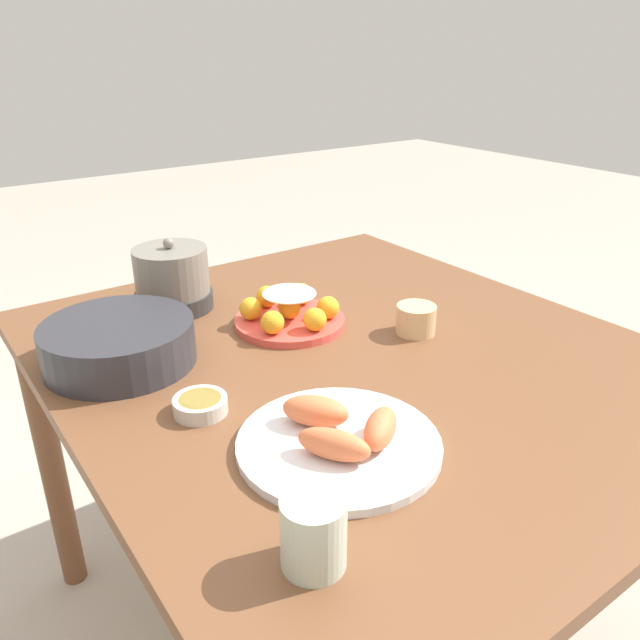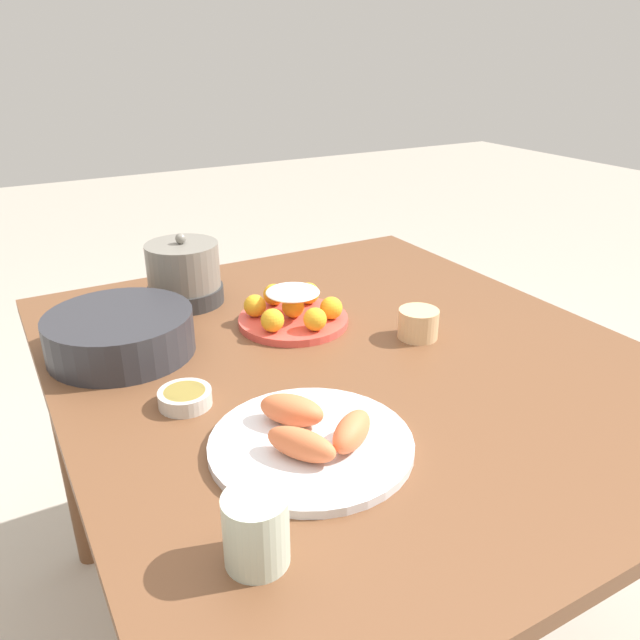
{
  "view_description": "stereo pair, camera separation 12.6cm",
  "coord_description": "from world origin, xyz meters",
  "px_view_note": "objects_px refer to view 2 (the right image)",
  "views": [
    {
      "loc": [
        -0.84,
        0.68,
        1.33
      ],
      "look_at": [
        0.09,
        0.02,
        0.82
      ],
      "focal_mm": 35.0,
      "sensor_mm": 36.0,
      "label": 1
    },
    {
      "loc": [
        -0.91,
        0.58,
        1.33
      ],
      "look_at": [
        0.09,
        0.02,
        0.82
      ],
      "focal_mm": 35.0,
      "sensor_mm": 36.0,
      "label": 2
    }
  ],
  "objects_px": {
    "cake_plate": "(293,311)",
    "serving_bowl": "(120,332)",
    "sauce_bowl": "(185,397)",
    "warming_pot": "(184,274)",
    "cup_near": "(418,324)",
    "cup_far": "(256,530)",
    "seafood_platter": "(312,438)",
    "dining_table": "(349,397)"
  },
  "relations": [
    {
      "from": "seafood_platter",
      "to": "cup_near",
      "type": "xyz_separation_m",
      "value": [
        0.23,
        -0.37,
        0.01
      ]
    },
    {
      "from": "cake_plate",
      "to": "cup_far",
      "type": "bearing_deg",
      "value": 149.28
    },
    {
      "from": "sauce_bowl",
      "to": "warming_pot",
      "type": "height_order",
      "value": "warming_pot"
    },
    {
      "from": "warming_pot",
      "to": "cup_far",
      "type": "bearing_deg",
      "value": 167.38
    },
    {
      "from": "serving_bowl",
      "to": "warming_pot",
      "type": "distance_m",
      "value": 0.27
    },
    {
      "from": "seafood_platter",
      "to": "cup_far",
      "type": "distance_m",
      "value": 0.23
    },
    {
      "from": "dining_table",
      "to": "cup_near",
      "type": "height_order",
      "value": "cup_near"
    },
    {
      "from": "dining_table",
      "to": "warming_pot",
      "type": "xyz_separation_m",
      "value": [
        0.41,
        0.19,
        0.17
      ]
    },
    {
      "from": "seafood_platter",
      "to": "warming_pot",
      "type": "distance_m",
      "value": 0.64
    },
    {
      "from": "cake_plate",
      "to": "cup_far",
      "type": "xyz_separation_m",
      "value": [
        -0.57,
        0.34,
        0.02
      ]
    },
    {
      "from": "cake_plate",
      "to": "warming_pot",
      "type": "relative_size",
      "value": 1.35
    },
    {
      "from": "cup_far",
      "to": "warming_pot",
      "type": "relative_size",
      "value": 0.52
    },
    {
      "from": "cup_far",
      "to": "warming_pot",
      "type": "height_order",
      "value": "warming_pot"
    },
    {
      "from": "seafood_platter",
      "to": "serving_bowl",
      "type": "bearing_deg",
      "value": 20.71
    },
    {
      "from": "sauce_bowl",
      "to": "seafood_platter",
      "type": "relative_size",
      "value": 0.29
    },
    {
      "from": "cake_plate",
      "to": "cup_near",
      "type": "distance_m",
      "value": 0.27
    },
    {
      "from": "sauce_bowl",
      "to": "seafood_platter",
      "type": "xyz_separation_m",
      "value": [
        -0.21,
        -0.13,
        0.0
      ]
    },
    {
      "from": "seafood_platter",
      "to": "cup_far",
      "type": "height_order",
      "value": "cup_far"
    },
    {
      "from": "cup_near",
      "to": "cup_far",
      "type": "xyz_separation_m",
      "value": [
        -0.39,
        0.53,
        0.02
      ]
    },
    {
      "from": "sauce_bowl",
      "to": "warming_pot",
      "type": "bearing_deg",
      "value": -18.49
    },
    {
      "from": "sauce_bowl",
      "to": "dining_table",
      "type": "bearing_deg",
      "value": -85.93
    },
    {
      "from": "serving_bowl",
      "to": "seafood_platter",
      "type": "xyz_separation_m",
      "value": [
        -0.45,
        -0.17,
        -0.03
      ]
    },
    {
      "from": "serving_bowl",
      "to": "warming_pot",
      "type": "bearing_deg",
      "value": -45.3
    },
    {
      "from": "serving_bowl",
      "to": "cup_near",
      "type": "xyz_separation_m",
      "value": [
        -0.23,
        -0.54,
        -0.01
      ]
    },
    {
      "from": "serving_bowl",
      "to": "warming_pot",
      "type": "xyz_separation_m",
      "value": [
        0.19,
        -0.19,
        0.02
      ]
    },
    {
      "from": "serving_bowl",
      "to": "sauce_bowl",
      "type": "xyz_separation_m",
      "value": [
        -0.24,
        -0.05,
        -0.03
      ]
    },
    {
      "from": "dining_table",
      "to": "warming_pot",
      "type": "bearing_deg",
      "value": 25.17
    },
    {
      "from": "dining_table",
      "to": "serving_bowl",
      "type": "height_order",
      "value": "serving_bowl"
    },
    {
      "from": "cup_far",
      "to": "dining_table",
      "type": "bearing_deg",
      "value": -43.31
    },
    {
      "from": "sauce_bowl",
      "to": "warming_pot",
      "type": "distance_m",
      "value": 0.46
    },
    {
      "from": "sauce_bowl",
      "to": "cup_near",
      "type": "height_order",
      "value": "cup_near"
    },
    {
      "from": "cake_plate",
      "to": "serving_bowl",
      "type": "bearing_deg",
      "value": 83.32
    },
    {
      "from": "cup_near",
      "to": "warming_pot",
      "type": "bearing_deg",
      "value": 40.41
    },
    {
      "from": "dining_table",
      "to": "cup_far",
      "type": "distance_m",
      "value": 0.56
    },
    {
      "from": "serving_bowl",
      "to": "cup_near",
      "type": "bearing_deg",
      "value": -112.56
    },
    {
      "from": "serving_bowl",
      "to": "cup_near",
      "type": "height_order",
      "value": "serving_bowl"
    },
    {
      "from": "sauce_bowl",
      "to": "seafood_platter",
      "type": "height_order",
      "value": "seafood_platter"
    },
    {
      "from": "dining_table",
      "to": "sauce_bowl",
      "type": "distance_m",
      "value": 0.36
    },
    {
      "from": "cup_near",
      "to": "cup_far",
      "type": "bearing_deg",
      "value": 126.16
    },
    {
      "from": "serving_bowl",
      "to": "cup_near",
      "type": "distance_m",
      "value": 0.59
    },
    {
      "from": "sauce_bowl",
      "to": "warming_pot",
      "type": "xyz_separation_m",
      "value": [
        0.43,
        -0.14,
        0.05
      ]
    },
    {
      "from": "cup_far",
      "to": "seafood_platter",
      "type": "bearing_deg",
      "value": -44.83
    }
  ]
}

